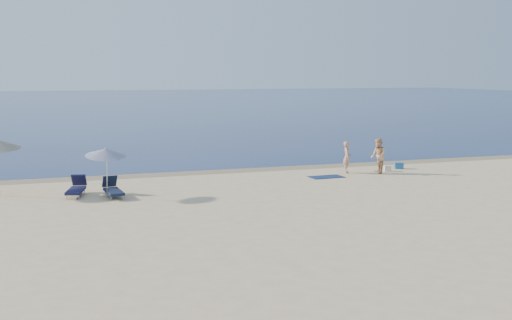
{
  "coord_description": "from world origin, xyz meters",
  "views": [
    {
      "loc": [
        -10.45,
        -12.37,
        5.08
      ],
      "look_at": [
        -0.78,
        16.0,
        1.0
      ],
      "focal_mm": 45.0,
      "sensor_mm": 36.0,
      "label": 1
    }
  ],
  "objects": [
    {
      "name": "ground",
      "position": [
        0.0,
        0.0,
        0.0
      ],
      "size": [
        160.0,
        160.0,
        0.0
      ],
      "primitive_type": "plane",
      "color": "beige",
      "rests_on": "ground"
    },
    {
      "name": "sea",
      "position": [
        0.0,
        100.0,
        0.0
      ],
      "size": [
        240.0,
        160.0,
        0.01
      ],
      "primitive_type": "cube",
      "color": "#0B1A47",
      "rests_on": "ground"
    },
    {
      "name": "wet_sand_strip",
      "position": [
        0.0,
        19.4,
        0.0
      ],
      "size": [
        240.0,
        1.6,
        0.0
      ],
      "primitive_type": "cube",
      "color": "#847254",
      "rests_on": "ground"
    },
    {
      "name": "person_left",
      "position": [
        4.42,
        16.84,
        0.81
      ],
      "size": [
        0.59,
        0.7,
        1.63
      ],
      "primitive_type": "imported",
      "rotation": [
        0.0,
        0.0,
        1.18
      ],
      "color": "tan",
      "rests_on": "ground"
    },
    {
      "name": "person_right",
      "position": [
        5.87,
        16.22,
        0.89
      ],
      "size": [
        0.81,
        0.96,
        1.78
      ],
      "primitive_type": "imported",
      "rotation": [
        0.0,
        0.0,
        -1.73
      ],
      "color": "tan",
      "rests_on": "ground"
    },
    {
      "name": "beach_towel",
      "position": [
        2.84,
        15.92,
        0.01
      ],
      "size": [
        1.71,
        1.0,
        0.03
      ],
      "primitive_type": "cube",
      "rotation": [
        0.0,
        0.0,
        0.05
      ],
      "color": "#0E1F4A",
      "rests_on": "ground"
    },
    {
      "name": "white_bag",
      "position": [
        6.7,
        16.67,
        0.15
      ],
      "size": [
        0.42,
        0.39,
        0.29
      ],
      "primitive_type": "cube",
      "rotation": [
        0.0,
        0.0,
        -0.34
      ],
      "color": "silver",
      "rests_on": "ground"
    },
    {
      "name": "blue_cooler",
      "position": [
        7.72,
        17.24,
        0.16
      ],
      "size": [
        0.54,
        0.45,
        0.32
      ],
      "primitive_type": "cube",
      "rotation": [
        0.0,
        0.0,
        -0.33
      ],
      "color": "#1C5999",
      "rests_on": "ground"
    },
    {
      "name": "umbrella_near",
      "position": [
        -7.89,
        14.19,
        1.87
      ],
      "size": [
        1.77,
        1.79,
        2.18
      ],
      "rotation": [
        0.0,
        0.0,
        0.06
      ],
      "color": "silver",
      "rests_on": "ground"
    },
    {
      "name": "lounger_left",
      "position": [
        -9.06,
        14.96,
        0.29
      ],
      "size": [
        1.01,
        1.92,
        0.81
      ],
      "rotation": [
        0.0,
        0.0,
        -0.24
      ],
      "color": "#141639",
      "rests_on": "ground"
    },
    {
      "name": "lounger_right",
      "position": [
        -7.64,
        14.22,
        0.29
      ],
      "size": [
        0.75,
        1.86,
        0.8
      ],
      "rotation": [
        0.0,
        0.0,
        0.09
      ],
      "color": "#121A32",
      "rests_on": "ground"
    }
  ]
}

